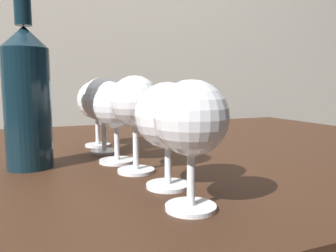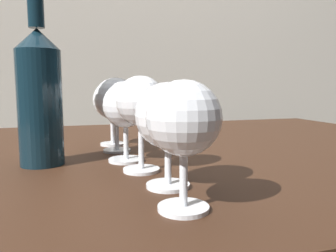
{
  "view_description": "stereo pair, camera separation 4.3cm",
  "coord_description": "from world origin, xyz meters",
  "views": [
    {
      "loc": [
        -0.16,
        -0.67,
        0.85
      ],
      "look_at": [
        0.01,
        -0.27,
        0.8
      ],
      "focal_mm": 35.54,
      "sensor_mm": 36.0,
      "label": 1
    },
    {
      "loc": [
        -0.12,
        -0.69,
        0.85
      ],
      "look_at": [
        0.01,
        -0.27,
        0.8
      ],
      "focal_mm": 35.54,
      "sensor_mm": 36.0,
      "label": 2
    }
  ],
  "objects": [
    {
      "name": "dining_table",
      "position": [
        0.0,
        0.0,
        0.64
      ],
      "size": [
        1.58,
        0.95,
        0.72
      ],
      "color": "#382114",
      "rests_on": "ground_plane"
    },
    {
      "name": "wine_glass_merlot",
      "position": [
        0.0,
        -0.36,
        0.81
      ],
      "size": [
        0.08,
        0.08,
        0.14
      ],
      "color": "white",
      "rests_on": "dining_table"
    },
    {
      "name": "wine_glass_pinot",
      "position": [
        0.01,
        -0.27,
        0.81
      ],
      "size": [
        0.09,
        0.09,
        0.14
      ],
      "color": "white",
      "rests_on": "dining_table"
    },
    {
      "name": "wine_glass_port",
      "position": [
        -0.01,
        -0.18,
        0.82
      ],
      "size": [
        0.08,
        0.08,
        0.15
      ],
      "color": "white",
      "rests_on": "dining_table"
    },
    {
      "name": "wine_glass_chardonnay",
      "position": [
        -0.02,
        -0.1,
        0.81
      ],
      "size": [
        0.08,
        0.08,
        0.14
      ],
      "color": "white",
      "rests_on": "dining_table"
    },
    {
      "name": "wine_glass_cabernet",
      "position": [
        -0.02,
        -0.01,
        0.82
      ],
      "size": [
        0.09,
        0.09,
        0.15
      ],
      "color": "white",
      "rests_on": "dining_table"
    },
    {
      "name": "wine_glass_amber",
      "position": [
        -0.02,
        0.07,
        0.82
      ],
      "size": [
        0.08,
        0.08,
        0.15
      ],
      "color": "white",
      "rests_on": "dining_table"
    },
    {
      "name": "wine_bottle",
      "position": [
        -0.16,
        -0.09,
        0.84
      ],
      "size": [
        0.07,
        0.07,
        0.32
      ],
      "color": "#0F232D",
      "rests_on": "dining_table"
    }
  ]
}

